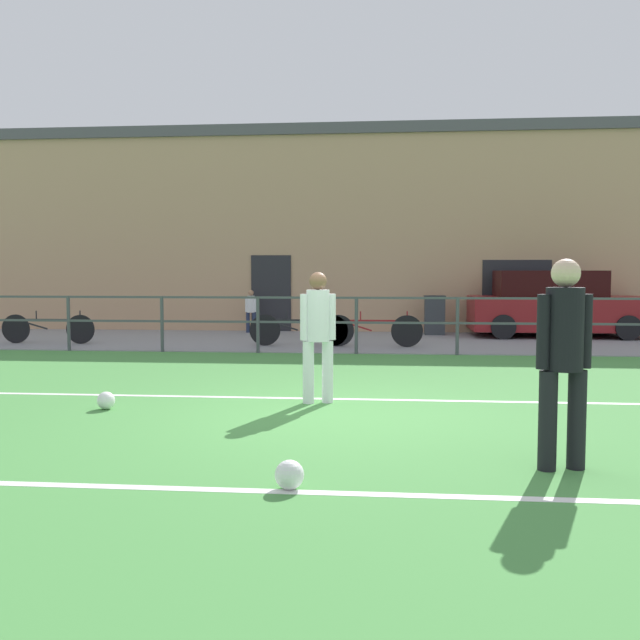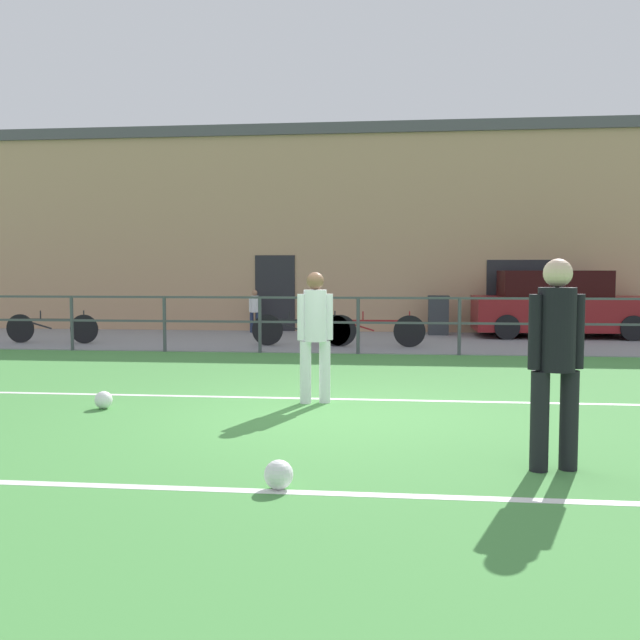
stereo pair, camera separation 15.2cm
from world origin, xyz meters
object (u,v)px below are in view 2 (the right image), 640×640
object	(u,v)px
bicycle_parked_1	(375,330)
trash_bin_0	(438,315)
parked_car_red	(559,306)
soccer_ball_match	(104,400)
bicycle_parked_2	(52,328)
soccer_ball_spare	(279,475)
player_striker	(315,329)
bicycle_parked_0	(301,330)
spectator_child	(255,308)
player_goalkeeper	(556,351)

from	to	relation	value
bicycle_parked_1	trash_bin_0	size ratio (longest dim) A/B	2.15
parked_car_red	bicycle_parked_1	bearing A→B (deg)	-148.39
soccer_ball_match	bicycle_parked_2	distance (m)	8.31
soccer_ball_match	bicycle_parked_1	world-z (taller)	bicycle_parked_1
soccer_ball_spare	trash_bin_0	bearing A→B (deg)	81.23
bicycle_parked_2	trash_bin_0	bearing A→B (deg)	19.06
player_striker	bicycle_parked_0	distance (m)	6.57
soccer_ball_spare	parked_car_red	bearing A→B (deg)	68.66
bicycle_parked_0	bicycle_parked_2	size ratio (longest dim) A/B	1.00
parked_car_red	bicycle_parked_2	size ratio (longest dim) A/B	1.96
bicycle_parked_0	bicycle_parked_1	xyz separation A→B (m)	(1.62, 0.00, 0.00)
parked_car_red	bicycle_parked_0	world-z (taller)	parked_car_red
soccer_ball_spare	parked_car_red	size ratio (longest dim) A/B	0.05
soccer_ball_spare	bicycle_parked_0	distance (m)	10.02
spectator_child	parked_car_red	xyz separation A→B (m)	(7.82, -0.42, 0.13)
bicycle_parked_2	player_goalkeeper	bearing A→B (deg)	-45.32
player_striker	soccer_ball_spare	xyz separation A→B (m)	(0.12, -3.48, -0.82)
player_striker	soccer_ball_match	bearing A→B (deg)	-0.82
player_goalkeeper	bicycle_parked_0	bearing A→B (deg)	-84.79
bicycle_parked_2	soccer_ball_spare	bearing A→B (deg)	-55.19
spectator_child	bicycle_parked_0	size ratio (longest dim) A/B	0.52
player_goalkeeper	bicycle_parked_1	xyz separation A→B (m)	(-1.73, 9.20, -0.62)
spectator_child	bicycle_parked_2	xyz separation A→B (m)	(-4.07, -3.20, -0.31)
soccer_ball_match	soccer_ball_spare	size ratio (longest dim) A/B	0.94
player_striker	bicycle_parked_1	distance (m)	6.51
player_striker	soccer_ball_match	distance (m)	2.71
spectator_child	player_goalkeeper	bearing A→B (deg)	114.42
parked_car_red	bicycle_parked_0	bearing A→B (deg)	-155.63
soccer_ball_spare	spectator_child	world-z (taller)	spectator_child
bicycle_parked_2	bicycle_parked_0	bearing A→B (deg)	0.00
player_striker	parked_car_red	distance (m)	10.55
bicycle_parked_2	trash_bin_0	xyz separation A→B (m)	(8.92, 3.08, 0.17)
spectator_child	bicycle_parked_1	world-z (taller)	spectator_child
bicycle_parked_1	bicycle_parked_2	size ratio (longest dim) A/B	1.00
soccer_ball_match	trash_bin_0	world-z (taller)	trash_bin_0
player_striker	trash_bin_0	bearing A→B (deg)	-117.82
player_striker	soccer_ball_match	world-z (taller)	player_striker
bicycle_parked_0	soccer_ball_spare	bearing A→B (deg)	-83.30
player_striker	soccer_ball_spare	bearing A→B (deg)	76.65
soccer_ball_spare	bicycle_parked_1	distance (m)	9.96
player_striker	soccer_ball_match	size ratio (longest dim) A/B	7.74
soccer_ball_match	spectator_child	bearing A→B (deg)	91.31
player_striker	parked_car_red	world-z (taller)	parked_car_red
trash_bin_0	bicycle_parked_2	bearing A→B (deg)	-160.94
spectator_child	bicycle_parked_0	world-z (taller)	spectator_child
player_striker	bicycle_parked_2	xyz separation A→B (m)	(-6.80, 6.46, -0.57)
soccer_ball_match	soccer_ball_spare	bearing A→B (deg)	-47.40
soccer_ball_match	soccer_ball_spare	xyz separation A→B (m)	(2.61, -2.84, 0.01)
player_goalkeeper	soccer_ball_match	size ratio (longest dim) A/B	8.26
trash_bin_0	player_goalkeeper	bearing A→B (deg)	-89.17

